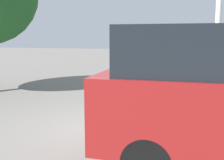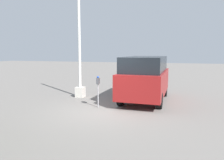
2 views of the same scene
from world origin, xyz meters
TOP-DOWN VIEW (x-y plane):
  - ground_plane at (0.00, 0.00)m, footprint 80.00×80.00m
  - parking_meter_near at (0.42, 0.42)m, footprint 0.21×0.12m
  - lamp_post at (2.23, 2.13)m, footprint 0.44×0.44m

SIDE VIEW (x-z plane):
  - ground_plane at x=0.00m, z-range 0.00..0.00m
  - parking_meter_near at x=0.42m, z-range 0.33..1.72m
  - lamp_post at x=2.23m, z-range -1.15..4.79m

